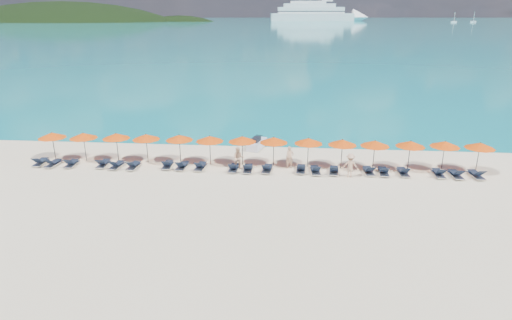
{
  "coord_description": "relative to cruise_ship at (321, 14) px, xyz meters",
  "views": [
    {
      "loc": [
        2.42,
        -25.09,
        10.93
      ],
      "look_at": [
        0.0,
        3.0,
        1.2
      ],
      "focal_mm": 30.0,
      "sensor_mm": 36.0,
      "label": 1
    }
  ],
  "objects": [
    {
      "name": "lounger_5",
      "position": [
        -46.95,
        -595.46,
        -9.52
      ],
      "size": [
        0.7,
        1.73,
        0.66
      ],
      "rotation": [
        0.0,
        0.0,
        -0.05
      ],
      "color": "silver",
      "rests_on": "ground"
    },
    {
      "name": "lounger_7",
      "position": [
        -43.35,
        -595.21,
        -9.52
      ],
      "size": [
        0.74,
        1.74,
        0.66
      ],
      "rotation": [
        0.0,
        0.0,
        -0.07
      ],
      "color": "silver",
      "rests_on": "ground"
    },
    {
      "name": "lounger_12",
      "position": [
        -34.6,
        -595.14,
        -9.52
      ],
      "size": [
        0.72,
        1.73,
        0.66
      ],
      "rotation": [
        0.0,
        0.0,
        -0.06
      ],
      "color": "silver",
      "rests_on": "ground"
    },
    {
      "name": "beachgoer_c",
      "position": [
        -31.21,
        -595.84,
        -8.9
      ],
      "size": [
        1.15,
        0.63,
        1.71
      ],
      "primitive_type": "imported",
      "rotation": [
        0.0,
        0.0,
        3.04
      ],
      "color": "#D9A783",
      "rests_on": "ground"
    },
    {
      "name": "umbrella_11",
      "position": [
        -26.8,
        -594.09,
        -7.74
      ],
      "size": [
        2.1,
        2.1,
        2.28
      ],
      "color": "black",
      "rests_on": "ground"
    },
    {
      "name": "lounger_15",
      "position": [
        -29.77,
        -595.1,
        -9.52
      ],
      "size": [
        0.71,
        1.73,
        0.66
      ],
      "rotation": [
        0.0,
        0.0,
        0.05
      ],
      "color": "silver",
      "rests_on": "ground"
    },
    {
      "name": "jetski",
      "position": [
        -38.28,
        -589.64,
        -9.36
      ],
      "size": [
        1.62,
        2.85,
        0.96
      ],
      "rotation": [
        0.0,
        0.0,
        -0.24
      ],
      "color": "silver",
      "rests_on": "ground"
    },
    {
      "name": "lounger_3",
      "position": [
        -49.38,
        -595.22,
        -9.52
      ],
      "size": [
        0.69,
        1.73,
        0.66
      ],
      "rotation": [
        0.0,
        0.0,
        0.04
      ],
      "color": "silver",
      "rests_on": "ground"
    },
    {
      "name": "umbrella_8",
      "position": [
        -34.09,
        -593.98,
        -7.74
      ],
      "size": [
        2.1,
        2.1,
        2.28
      ],
      "color": "black",
      "rests_on": "ground"
    },
    {
      "name": "umbrella_9",
      "position": [
        -31.64,
        -594.13,
        -7.74
      ],
      "size": [
        2.1,
        2.1,
        2.28
      ],
      "color": "black",
      "rests_on": "ground"
    },
    {
      "name": "umbrella_7",
      "position": [
        -36.65,
        -593.95,
        -7.74
      ],
      "size": [
        2.1,
        2.1,
        2.28
      ],
      "color": "black",
      "rests_on": "ground"
    },
    {
      "name": "umbrella_5",
      "position": [
        -41.45,
        -594.03,
        -7.74
      ],
      "size": [
        2.1,
        2.1,
        2.28
      ],
      "color": "black",
      "rests_on": "ground"
    },
    {
      "name": "lounger_1",
      "position": [
        -53.17,
        -595.47,
        -9.52
      ],
      "size": [
        0.74,
        1.74,
        0.66
      ],
      "rotation": [
        0.0,
        0.0,
        -0.07
      ],
      "color": "silver",
      "rests_on": "ground"
    },
    {
      "name": "umbrella_13",
      "position": [
        -21.98,
        -594.09,
        -7.74
      ],
      "size": [
        2.1,
        2.1,
        2.28
      ],
      "color": "black",
      "rests_on": "ground"
    },
    {
      "name": "beachgoer_a",
      "position": [
        -35.43,
        -594.39,
        -8.93
      ],
      "size": [
        0.7,
        0.57,
        1.66
      ],
      "primitive_type": "imported",
      "rotation": [
        0.0,
        0.0,
        0.34
      ],
      "color": "#D9A783",
      "rests_on": "ground"
    },
    {
      "name": "sailboat_near",
      "position": [
        178.36,
        -65.21,
        -8.58
      ],
      "size": [
        6.24,
        2.08,
        11.45
      ],
      "color": "white",
      "rests_on": "ground"
    },
    {
      "name": "umbrella_10",
      "position": [
        -29.33,
        -594.2,
        -7.74
      ],
      "size": [
        2.1,
        2.1,
        2.28
      ],
      "color": "black",
      "rests_on": "ground"
    },
    {
      "name": "umbrella_1",
      "position": [
        -51.27,
        -594.03,
        -7.74
      ],
      "size": [
        2.1,
        2.1,
        2.28
      ],
      "color": "black",
      "rests_on": "ground"
    },
    {
      "name": "lounger_8",
      "position": [
        -41.98,
        -595.18,
        -9.52
      ],
      "size": [
        0.74,
        1.74,
        0.66
      ],
      "rotation": [
        0.0,
        0.0,
        -0.07
      ],
      "color": "silver",
      "rests_on": "ground"
    },
    {
      "name": "sailboat_far",
      "position": [
        149.68,
        -83.37,
        -8.55
      ],
      "size": [
        6.43,
        2.14,
        11.8
      ],
      "color": "white",
      "rests_on": "ground"
    },
    {
      "name": "lounger_9",
      "position": [
        -39.49,
        -595.32,
        -9.52
      ],
      "size": [
        0.69,
        1.72,
        0.66
      ],
      "rotation": [
        0.0,
        0.0,
        -0.04
      ],
      "color": "silver",
      "rests_on": "ground"
    },
    {
      "name": "cruise_ship",
      "position": [
        0.0,
        0.0,
        0.0
      ],
      "size": [
        136.26,
        36.81,
        37.5
      ],
      "rotation": [
        0.0,
        0.0,
        0.12
      ],
      "color": "white",
      "rests_on": "ground"
    },
    {
      "name": "headland_main",
      "position": [
        -337.77,
        -59.24,
        -47.76
      ],
      "size": [
        374.0,
        242.0,
        126.5
      ],
      "color": "black",
      "rests_on": "ground"
    },
    {
      "name": "ground",
      "position": [
        -37.77,
        -599.24,
        -9.76
      ],
      "size": [
        1400.0,
        1400.0,
        0.0
      ],
      "primitive_type": "plane",
      "color": "beige"
    },
    {
      "name": "lounger_11",
      "position": [
        -37.05,
        -595.29,
        -9.52
      ],
      "size": [
        0.79,
        1.75,
        0.66
      ],
      "rotation": [
        0.0,
        0.0,
        -0.1
      ],
      "color": "silver",
      "rests_on": "ground"
    },
    {
      "name": "umbrella_0",
      "position": [
        -53.72,
        -594.14,
        -7.74
      ],
      "size": [
        2.1,
        2.1,
        2.28
      ],
      "color": "black",
      "rests_on": "ground"
    },
    {
      "name": "lounger_19",
      "position": [
        -23.79,
        -595.27,
        -9.52
      ],
      "size": [
        0.72,
        1.73,
        0.66
      ],
      "rotation": [
        0.0,
        0.0,
        0.06
      ],
      "color": "silver",
      "rests_on": "ground"
    },
    {
      "name": "lounger_17",
      "position": [
        -27.36,
        -595.1,
        -9.52
      ],
      "size": [
        0.64,
        1.71,
        0.66
      ],
      "rotation": [
        0.0,
        0.0,
        0.01
      ],
      "color": "silver",
      "rests_on": "ground"
    },
    {
      "name": "umbrella_6",
      "position": [
        -39.01,
        -593.92,
        -7.74
      ],
      "size": [
        2.1,
        2.1,
        2.28
      ],
      "color": "black",
      "rests_on": "ground"
    },
    {
      "name": "lounger_0",
      "position": [
        -54.28,
        -595.27,
        -9.52
      ],
      "size": [
        0.77,
        1.75,
        0.66
      ],
      "rotation": [
        0.0,
        0.0,
        0.09
      ],
      "color": "silver",
      "rests_on": "ground"
    },
    {
      "name": "umbrella_4",
      "position": [
        -43.79,
        -593.91,
        -7.74
      ],
      "size": [
        2.1,
        2.1,
        2.28
      ],
      "color": "black",
      "rests_on": "ground"
    },
    {
      "name": "umbrella_3",
      "position": [
        -46.35,
        -593.96,
        -7.74
      ],
      "size": [
        2.1,
        2.1,
        2.28
      ],
      "color": "black",
      "rests_on": "ground"
    },
    {
      "name": "lounger_10",
      "position": [
        -38.44,
        -595.37,
        -9.52
      ],
      "size": [
        0.65,
        1.71,
        0.66
      ],
      "rotation": [
        0.0,
        0.0,
        0.02
      ],
      "color": "silver",
      "rests_on": "ground"
    },
    {
      "name": "lounger_20",
      "position": [
        -22.39,
        -595.2,
        -9.52
      ],
      "size": [
        0.78,
        1.75,
        0.66
      ],
      "rotation": [
        0.0,
        0.0,
        0.1
      ],
      "color": "silver",
      "rests_on": "ground"
    },
    {
      "name": "umbrella_2",
      "position": [
        -48.73,
        -593.91,
        -7.74
      ],
      "size": [
        2.1,
        2.1,
        2.28
      ],
      "color": "black",
      "rests_on": "ground"
    },
    {
      "name": "umbrella_12",
      "position": [
        -24.34,
        -593.95,
        -7.74
      ],
      "size": [
        2.1,
        2.1,
        2.28
      ],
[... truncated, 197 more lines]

